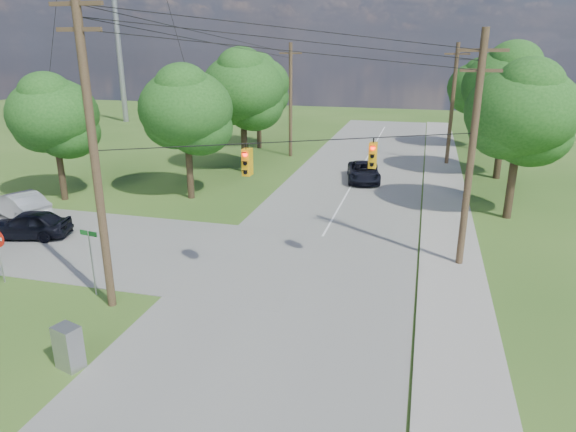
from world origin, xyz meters
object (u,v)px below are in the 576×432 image
(pole_sw, at_px, (94,150))
(control_cabinet, at_px, (68,347))
(car_cross_dark, at_px, (28,224))
(pole_north_e, at_px, (452,104))
(car_cross_silver, at_px, (19,204))
(pole_ne, at_px, (472,150))
(car_main_north, at_px, (364,172))
(pole_north_w, at_px, (291,100))

(pole_sw, bearing_deg, control_cabinet, -74.63)
(car_cross_dark, bearing_deg, control_cabinet, 31.27)
(pole_north_e, bearing_deg, car_cross_dark, -132.30)
(car_cross_silver, bearing_deg, pole_ne, 112.35)
(car_main_north, bearing_deg, pole_sw, -117.83)
(pole_north_e, distance_m, car_main_north, 10.75)
(pole_ne, xyz_separation_m, car_main_north, (-6.24, 14.44, -4.74))
(pole_north_e, bearing_deg, car_cross_silver, -139.29)
(car_main_north, bearing_deg, pole_north_e, 40.88)
(pole_north_w, xyz_separation_m, car_cross_dark, (-8.10, -24.18, -4.35))
(pole_north_e, relative_size, car_cross_dark, 2.29)
(car_cross_silver, height_order, control_cabinet, car_cross_silver)
(pole_ne, relative_size, car_cross_dark, 2.41)
(pole_ne, xyz_separation_m, pole_north_w, (-13.90, 22.00, -0.34))
(car_cross_dark, bearing_deg, pole_north_e, 123.43)
(pole_north_w, xyz_separation_m, car_cross_silver, (-11.03, -21.45, -4.31))
(pole_ne, distance_m, pole_north_w, 26.03)
(pole_north_e, height_order, car_main_north, pole_north_e)
(pole_ne, distance_m, car_cross_dark, 22.60)
(pole_sw, height_order, car_main_north, pole_sw)
(pole_sw, relative_size, car_main_north, 2.38)
(pole_ne, distance_m, control_cabinet, 17.63)
(car_cross_silver, xyz_separation_m, car_main_north, (18.69, 13.89, -0.09))
(car_cross_dark, xyz_separation_m, car_cross_silver, (-2.93, 2.73, 0.05))
(pole_north_e, height_order, car_cross_dark, pole_north_e)
(pole_ne, relative_size, pole_north_w, 1.05)
(car_main_north, bearing_deg, car_cross_dark, -143.09)
(pole_ne, relative_size, car_main_north, 2.09)
(car_cross_dark, bearing_deg, pole_ne, 81.39)
(pole_north_e, distance_m, car_cross_silver, 33.17)
(car_main_north, bearing_deg, pole_north_w, 125.76)
(car_cross_dark, bearing_deg, car_main_north, 122.24)
(pole_ne, bearing_deg, pole_north_w, 122.29)
(car_cross_silver, distance_m, car_main_north, 23.29)
(pole_sw, relative_size, pole_north_w, 1.20)
(pole_sw, xyz_separation_m, car_cross_dark, (-8.50, 5.42, -5.45))
(pole_ne, height_order, car_cross_dark, pole_ne)
(pole_ne, bearing_deg, car_main_north, 113.38)
(pole_north_w, bearing_deg, pole_north_e, 0.00)
(pole_north_w, distance_m, control_cabinet, 33.92)
(car_cross_dark, height_order, car_cross_silver, car_cross_silver)
(car_cross_silver, xyz_separation_m, control_cabinet, (12.53, -12.15, -0.09))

